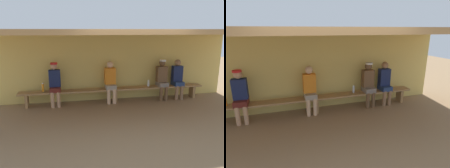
% 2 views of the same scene
% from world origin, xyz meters
% --- Properties ---
extents(ground_plane, '(24.00, 24.00, 0.00)m').
position_xyz_m(ground_plane, '(0.00, 0.00, 0.00)').
color(ground_plane, '#8C6D4C').
extents(back_wall, '(8.00, 0.20, 2.20)m').
position_xyz_m(back_wall, '(0.00, 2.00, 1.10)').
color(back_wall, '#D8BC60').
rests_on(back_wall, ground).
extents(dugout_roof, '(8.00, 2.80, 0.12)m').
position_xyz_m(dugout_roof, '(0.00, 0.70, 2.26)').
color(dugout_roof, '#9E7547').
rests_on(dugout_roof, back_wall).
extents(bench, '(6.00, 0.36, 0.46)m').
position_xyz_m(bench, '(0.00, 1.55, 0.39)').
color(bench, '#9E7547').
rests_on(bench, ground).
extents(player_with_sunglasses, '(0.34, 0.42, 1.34)m').
position_xyz_m(player_with_sunglasses, '(2.17, 1.55, 0.73)').
color(player_with_sunglasses, navy).
rests_on(player_with_sunglasses, ground).
extents(player_middle, '(0.34, 0.42, 1.34)m').
position_xyz_m(player_middle, '(-0.16, 1.55, 0.73)').
color(player_middle, gray).
rests_on(player_middle, ground).
extents(player_in_blue, '(0.34, 0.42, 1.34)m').
position_xyz_m(player_in_blue, '(1.61, 1.55, 0.75)').
color(player_in_blue, slate).
rests_on(player_in_blue, ground).
extents(player_shirtless_tan, '(0.34, 0.42, 1.34)m').
position_xyz_m(player_shirtless_tan, '(-1.89, 1.55, 0.75)').
color(player_shirtless_tan, '#591E19').
rests_on(player_shirtless_tan, ground).
extents(water_bottle_clear, '(0.07, 0.07, 0.26)m').
position_xyz_m(water_bottle_clear, '(-2.25, 1.60, 0.59)').
color(water_bottle_clear, orange).
rests_on(water_bottle_clear, bench).
extents(water_bottle_blue, '(0.07, 0.07, 0.22)m').
position_xyz_m(water_bottle_blue, '(1.14, 1.59, 0.57)').
color(water_bottle_blue, silver).
rests_on(water_bottle_blue, bench).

